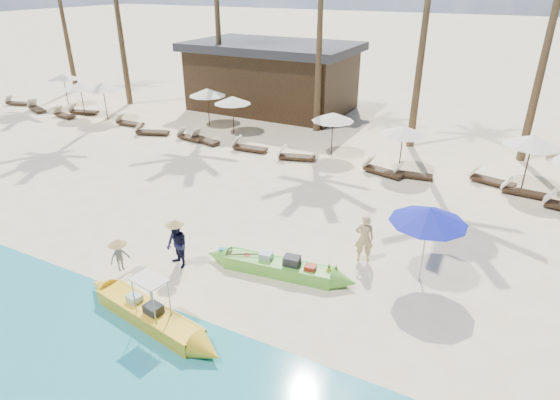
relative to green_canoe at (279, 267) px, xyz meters
The scene contains 31 objects.
ground 1.52m from the green_canoe, 168.06° to the right, with size 240.00×240.00×0.00m, color #F6E3B6.
wet_sand_strip 5.52m from the green_canoe, 105.50° to the right, with size 240.00×4.50×0.01m, color tan.
green_canoe is the anchor object (origin of this frame).
yellow_canoe 3.99m from the green_canoe, 118.79° to the right, with size 5.50×1.28×1.43m.
tourist 2.80m from the green_canoe, 42.81° to the left, with size 0.58×0.38×1.60m, color tan.
vendor_green 3.15m from the green_canoe, 159.99° to the right, with size 0.73×0.57×1.49m, color #141638.
vendor_yellow 4.70m from the green_canoe, 151.59° to the right, with size 0.60×0.34×0.93m, color gray.
blue_umbrella 4.57m from the green_canoe, 23.58° to the left, with size 2.17×2.17×2.34m.
resort_parasol_0 25.49m from the green_canoe, 153.06° to the left, with size 2.11×2.11×2.17m.
lounger_0_left 27.55m from the green_canoe, 159.22° to the left, with size 1.83×0.92×0.60m.
lounger_0_right 24.91m from the green_canoe, 158.02° to the left, with size 1.98×1.16×0.64m.
resort_parasol_1 21.80m from the green_canoe, 152.66° to the left, with size 2.09×2.09×2.15m.
lounger_1_left 22.17m from the green_canoe, 155.76° to the left, with size 1.83×0.82×0.60m.
lounger_1_right 22.24m from the green_canoe, 152.73° to the left, with size 2.00×1.09×0.65m.
resort_parasol_2 20.15m from the green_canoe, 149.99° to the left, with size 2.23×2.23×2.30m.
lounger_2_left 18.03m from the green_canoe, 147.69° to the left, with size 1.84×0.68×0.61m.
resort_parasol_3 16.24m from the green_canoe, 132.60° to the left, with size 2.16×2.16×2.22m.
lounger_3_left 15.56m from the green_canoe, 145.44° to the left, with size 2.00×1.21×0.65m.
lounger_3_right 13.72m from the green_canoe, 138.55° to the left, with size 1.74×0.73×0.57m.
resort_parasol_4 14.36m from the green_canoe, 127.99° to the left, with size 2.06×2.06×2.12m.
lounger_4_left 13.02m from the green_canoe, 135.66° to the left, with size 1.90×0.98×0.62m.
lounger_4_right 11.15m from the green_canoe, 125.78° to the left, with size 1.90×0.72×0.63m.
resort_parasol_5 10.95m from the green_canoe, 103.48° to the left, with size 2.08×2.08×2.14m.
lounger_5_left 9.75m from the green_canoe, 113.14° to the left, with size 1.93×1.06×0.63m.
resort_parasol_6 10.06m from the green_canoe, 83.74° to the left, with size 2.08×2.08×2.15m.
lounger_6_left 9.12m from the green_canoe, 87.20° to the left, with size 2.00×1.03×0.65m.
lounger_6_right 9.49m from the green_canoe, 79.31° to the left, with size 1.74×0.73×0.57m.
resort_parasol_7 12.21m from the green_canoe, 59.11° to the left, with size 2.26×2.26×2.33m.
lounger_7_left 11.33m from the green_canoe, 64.26° to the left, with size 1.97×1.00×0.64m.
lounger_7_right 11.37m from the green_canoe, 57.14° to the left, with size 1.73×0.62×0.58m.
pavilion_west 19.72m from the green_canoe, 118.86° to the left, with size 10.80×6.60×4.30m.
Camera 1 is at (6.94, -10.10, 8.04)m, focal length 30.00 mm.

